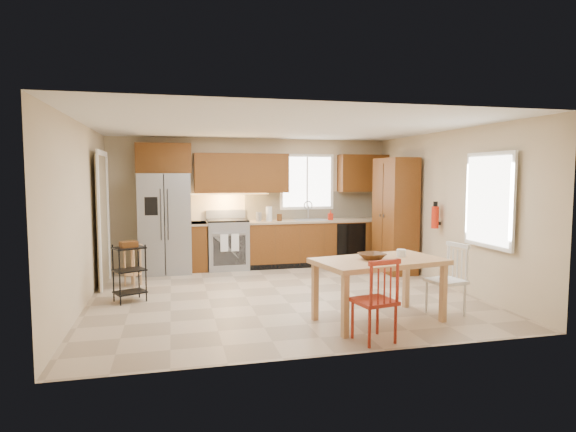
# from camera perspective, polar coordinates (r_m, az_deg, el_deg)

# --- Properties ---
(floor) EXTENTS (5.50, 5.50, 0.00)m
(floor) POSITION_cam_1_polar(r_m,az_deg,el_deg) (7.32, -0.84, -9.31)
(floor) COLOR tan
(floor) RESTS_ON ground
(ceiling) EXTENTS (5.50, 5.00, 0.02)m
(ceiling) POSITION_cam_1_polar(r_m,az_deg,el_deg) (7.12, -0.86, 10.57)
(ceiling) COLOR silver
(ceiling) RESTS_ON ground
(wall_back) EXTENTS (5.50, 0.02, 2.50)m
(wall_back) POSITION_cam_1_polar(r_m,az_deg,el_deg) (9.56, -4.15, 1.64)
(wall_back) COLOR #CCB793
(wall_back) RESTS_ON ground
(wall_front) EXTENTS (5.50, 0.02, 2.50)m
(wall_front) POSITION_cam_1_polar(r_m,az_deg,el_deg) (4.72, 5.86, -1.83)
(wall_front) COLOR #CCB793
(wall_front) RESTS_ON ground
(wall_left) EXTENTS (0.02, 5.00, 2.50)m
(wall_left) POSITION_cam_1_polar(r_m,az_deg,el_deg) (7.04, -23.25, 0.04)
(wall_left) COLOR #CCB793
(wall_left) RESTS_ON ground
(wall_right) EXTENTS (0.02, 5.00, 2.50)m
(wall_right) POSITION_cam_1_polar(r_m,az_deg,el_deg) (8.17, 18.32, 0.83)
(wall_right) COLOR #CCB793
(wall_right) RESTS_ON ground
(refrigerator) EXTENTS (0.92, 0.75, 1.82)m
(refrigerator) POSITION_cam_1_polar(r_m,az_deg,el_deg) (9.09, -14.38, -0.83)
(refrigerator) COLOR gray
(refrigerator) RESTS_ON floor
(range_stove) EXTENTS (0.76, 0.63, 0.92)m
(range_stove) POSITION_cam_1_polar(r_m,az_deg,el_deg) (9.26, -7.17, -3.42)
(range_stove) COLOR gray
(range_stove) RESTS_ON floor
(base_cabinet_narrow) EXTENTS (0.30, 0.60, 0.90)m
(base_cabinet_narrow) POSITION_cam_1_polar(r_m,az_deg,el_deg) (9.23, -10.58, -3.55)
(base_cabinet_narrow) COLOR #613312
(base_cabinet_narrow) RESTS_ON floor
(base_cabinet_run) EXTENTS (2.92, 0.60, 0.90)m
(base_cabinet_run) POSITION_cam_1_polar(r_m,az_deg,el_deg) (9.65, 3.76, -3.11)
(base_cabinet_run) COLOR #613312
(base_cabinet_run) RESTS_ON floor
(dishwasher) EXTENTS (0.60, 0.02, 0.78)m
(dishwasher) POSITION_cam_1_polar(r_m,az_deg,el_deg) (9.56, 7.49, -3.21)
(dishwasher) COLOR black
(dishwasher) RESTS_ON floor
(backsplash) EXTENTS (2.92, 0.03, 0.55)m
(backsplash) POSITION_cam_1_polar(r_m,az_deg,el_deg) (9.84, 3.29, 1.30)
(backsplash) COLOR beige
(backsplash) RESTS_ON wall_back
(upper_over_fridge) EXTENTS (1.00, 0.35, 0.55)m
(upper_over_fridge) POSITION_cam_1_polar(r_m,az_deg,el_deg) (9.25, -14.53, 6.65)
(upper_over_fridge) COLOR #5F360F
(upper_over_fridge) RESTS_ON wall_back
(upper_left_block) EXTENTS (1.80, 0.35, 0.75)m
(upper_left_block) POSITION_cam_1_polar(r_m,az_deg,el_deg) (9.33, -5.52, 5.08)
(upper_left_block) COLOR #5F360F
(upper_left_block) RESTS_ON wall_back
(upper_right_block) EXTENTS (1.00, 0.35, 0.75)m
(upper_right_block) POSITION_cam_1_polar(r_m,az_deg,el_deg) (10.00, 8.87, 5.04)
(upper_right_block) COLOR #5F360F
(upper_right_block) RESTS_ON wall_back
(window_back) EXTENTS (1.12, 0.04, 1.12)m
(window_back) POSITION_cam_1_polar(r_m,az_deg,el_deg) (9.77, 2.25, 4.07)
(window_back) COLOR white
(window_back) RESTS_ON wall_back
(sink) EXTENTS (0.62, 0.46, 0.16)m
(sink) POSITION_cam_1_polar(r_m,az_deg,el_deg) (9.54, 2.69, -0.71)
(sink) COLOR gray
(sink) RESTS_ON base_cabinet_run
(undercab_glow) EXTENTS (1.60, 0.30, 0.01)m
(undercab_glow) POSITION_cam_1_polar(r_m,az_deg,el_deg) (9.28, -7.31, 2.62)
(undercab_glow) COLOR #FFBF66
(undercab_glow) RESTS_ON wall_back
(soap_bottle) EXTENTS (0.09, 0.09, 0.19)m
(soap_bottle) POSITION_cam_1_polar(r_m,az_deg,el_deg) (9.55, 5.05, 0.10)
(soap_bottle) COLOR red
(soap_bottle) RESTS_ON base_cabinet_run
(paper_towel) EXTENTS (0.12, 0.12, 0.28)m
(paper_towel) POSITION_cam_1_polar(r_m,az_deg,el_deg) (9.28, -2.27, 0.24)
(paper_towel) COLOR silver
(paper_towel) RESTS_ON base_cabinet_run
(canister_steel) EXTENTS (0.11, 0.11, 0.18)m
(canister_steel) POSITION_cam_1_polar(r_m,az_deg,el_deg) (9.24, -3.48, -0.09)
(canister_steel) COLOR gray
(canister_steel) RESTS_ON base_cabinet_run
(canister_wood) EXTENTS (0.10, 0.10, 0.14)m
(canister_wood) POSITION_cam_1_polar(r_m,az_deg,el_deg) (9.29, -1.02, -0.18)
(canister_wood) COLOR #4C2B14
(canister_wood) RESTS_ON base_cabinet_run
(pantry) EXTENTS (0.50, 0.95, 2.10)m
(pantry) POSITION_cam_1_polar(r_m,az_deg,el_deg) (9.08, 12.57, 0.09)
(pantry) COLOR #613312
(pantry) RESTS_ON floor
(fire_extinguisher) EXTENTS (0.12, 0.12, 0.36)m
(fire_extinguisher) POSITION_cam_1_polar(r_m,az_deg,el_deg) (8.25, 17.04, -0.15)
(fire_extinguisher) COLOR red
(fire_extinguisher) RESTS_ON wall_right
(window_right) EXTENTS (0.04, 1.02, 1.32)m
(window_right) POSITION_cam_1_polar(r_m,az_deg,el_deg) (7.17, 22.75, 1.74)
(window_right) COLOR white
(window_right) RESTS_ON wall_right
(doorway) EXTENTS (0.04, 0.95, 2.10)m
(doorway) POSITION_cam_1_polar(r_m,az_deg,el_deg) (8.32, -21.17, -0.57)
(doorway) COLOR #8C7A59
(doorway) RESTS_ON wall_left
(dining_table) EXTENTS (1.69, 1.15, 0.76)m
(dining_table) POSITION_cam_1_polar(r_m,az_deg,el_deg) (6.08, 10.71, -8.69)
(dining_table) COLOR tan
(dining_table) RESTS_ON floor
(chair_red) EXTENTS (0.50, 0.50, 0.91)m
(chair_red) POSITION_cam_1_polar(r_m,az_deg,el_deg) (5.35, 10.15, -9.72)
(chair_red) COLOR maroon
(chair_red) RESTS_ON floor
(chair_white) EXTENTS (0.50, 0.50, 0.91)m
(chair_white) POSITION_cam_1_polar(r_m,az_deg,el_deg) (6.55, 18.20, -7.17)
(chair_white) COLOR silver
(chair_white) RESTS_ON floor
(table_bowl) EXTENTS (0.37, 0.37, 0.08)m
(table_bowl) POSITION_cam_1_polar(r_m,az_deg,el_deg) (5.96, 9.91, -5.14)
(table_bowl) COLOR #4C2B14
(table_bowl) RESTS_ON dining_table
(table_jar) EXTENTS (0.13, 0.13, 0.13)m
(table_jar) POSITION_cam_1_polar(r_m,az_deg,el_deg) (6.23, 13.26, -4.49)
(table_jar) COLOR silver
(table_jar) RESTS_ON dining_table
(bar_stool) EXTENTS (0.33, 0.33, 0.67)m
(bar_stool) POSITION_cam_1_polar(r_m,az_deg,el_deg) (8.22, -17.92, -5.59)
(bar_stool) COLOR tan
(bar_stool) RESTS_ON floor
(utility_cart) EXTENTS (0.50, 0.46, 0.82)m
(utility_cart) POSITION_cam_1_polar(r_m,az_deg,el_deg) (7.21, -18.27, -6.45)
(utility_cart) COLOR black
(utility_cart) RESTS_ON floor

